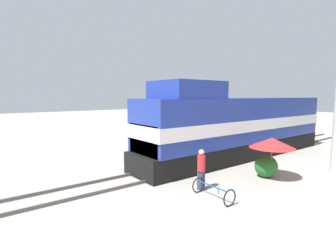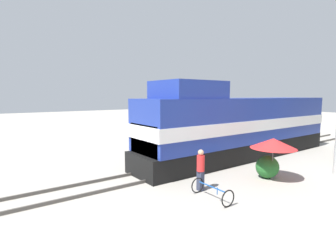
{
  "view_description": "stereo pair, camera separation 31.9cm",
  "coord_description": "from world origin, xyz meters",
  "views": [
    {
      "loc": [
        11.01,
        -11.56,
        4.18
      ],
      "look_at": [
        1.2,
        -4.0,
        2.73
      ],
      "focal_mm": 28.0,
      "sensor_mm": 36.0,
      "label": 1
    },
    {
      "loc": [
        11.2,
        -11.31,
        4.18
      ],
      "look_at": [
        1.2,
        -4.0,
        2.73
      ],
      "focal_mm": 28.0,
      "sensor_mm": 36.0,
      "label": 2
    }
  ],
  "objects": [
    {
      "name": "locomotive",
      "position": [
        0.0,
        2.73,
        2.16
      ],
      "size": [
        3.1,
        16.37,
        4.97
      ],
      "color": "black",
      "rests_on": "ground_plane"
    },
    {
      "name": "person_bystander",
      "position": [
        3.03,
        -3.56,
        1.01
      ],
      "size": [
        0.34,
        0.34,
        1.84
      ],
      "color": "#2D3347",
      "rests_on": "ground_plane"
    },
    {
      "name": "ground_plane",
      "position": [
        0.0,
        0.0,
        0.0
      ],
      "size": [
        120.0,
        120.0,
        0.0
      ],
      "primitive_type": "plane",
      "color": "gray"
    },
    {
      "name": "rail_far",
      "position": [
        0.72,
        0.0,
        0.07
      ],
      "size": [
        0.08,
        37.12,
        0.15
      ],
      "primitive_type": "cube",
      "color": "#4C4742",
      "rests_on": "ground_plane"
    },
    {
      "name": "vendor_umbrella",
      "position": [
        4.07,
        0.28,
        1.85
      ],
      "size": [
        2.19,
        2.19,
        2.1
      ],
      "color": "#4C4C4C",
      "rests_on": "ground_plane"
    },
    {
      "name": "shrub_cluster",
      "position": [
        3.72,
        0.41,
        0.57
      ],
      "size": [
        1.15,
        1.15,
        1.15
      ],
      "primitive_type": "sphere",
      "color": "#236028",
      "rests_on": "ground_plane"
    },
    {
      "name": "rail_near",
      "position": [
        -0.72,
        0.0,
        0.07
      ],
      "size": [
        0.08,
        37.12,
        0.15
      ],
      "primitive_type": "cube",
      "color": "#4C4742",
      "rests_on": "ground_plane"
    },
    {
      "name": "bicycle",
      "position": [
        4.05,
        -3.89,
        0.35
      ],
      "size": [
        1.83,
        0.74,
        0.67
      ],
      "rotation": [
        0.0,
        0.0,
        1.53
      ],
      "color": "black",
      "rests_on": "ground_plane"
    }
  ]
}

